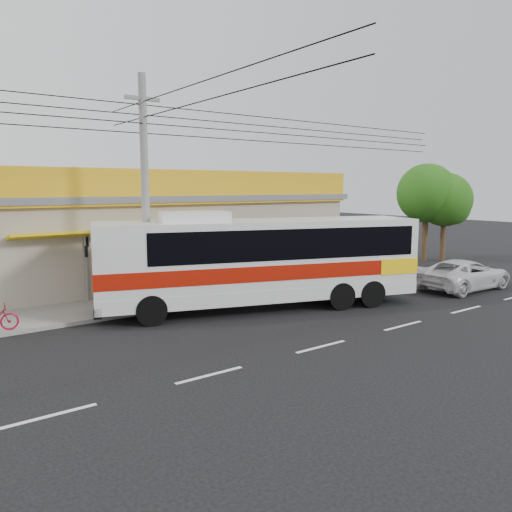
# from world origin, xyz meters

# --- Properties ---
(ground) EXTENTS (120.00, 120.00, 0.00)m
(ground) POSITION_xyz_m (0.00, 0.00, 0.00)
(ground) COLOR black
(ground) RESTS_ON ground
(sidewalk) EXTENTS (30.00, 3.20, 0.15)m
(sidewalk) POSITION_xyz_m (0.00, 6.00, 0.07)
(sidewalk) COLOR slate
(sidewalk) RESTS_ON ground
(lane_markings) EXTENTS (50.00, 0.12, 0.01)m
(lane_markings) POSITION_xyz_m (0.00, -2.50, 0.00)
(lane_markings) COLOR silver
(lane_markings) RESTS_ON ground
(storefront_building) EXTENTS (22.60, 9.20, 5.70)m
(storefront_building) POSITION_xyz_m (-0.01, 11.54, 2.30)
(storefront_building) COLOR #9E957F
(storefront_building) RESTS_ON ground
(coach_bus) EXTENTS (13.14, 6.59, 3.98)m
(coach_bus) POSITION_xyz_m (1.63, 2.51, 2.13)
(coach_bus) COLOR silver
(coach_bus) RESTS_ON ground
(white_car) EXTENTS (5.22, 2.49, 1.44)m
(white_car) POSITION_xyz_m (11.68, -0.13, 0.72)
(white_car) COLOR silver
(white_car) RESTS_ON ground
(utility_pole) EXTENTS (34.00, 14.00, 9.04)m
(utility_pole) POSITION_xyz_m (-2.63, 4.42, 7.46)
(utility_pole) COLOR slate
(utility_pole) RESTS_ON ground
(tree_near) EXTENTS (3.89, 3.89, 6.44)m
(tree_near) POSITION_xyz_m (18.38, 6.76, 4.36)
(tree_near) COLOR #372716
(tree_near) RESTS_ON ground
(tree_far) EXTENTS (3.52, 3.52, 5.84)m
(tree_far) POSITION_xyz_m (19.21, 5.95, 3.95)
(tree_far) COLOR #372716
(tree_far) RESTS_ON ground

